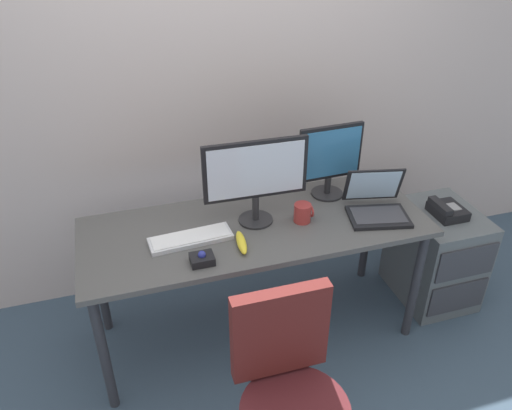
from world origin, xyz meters
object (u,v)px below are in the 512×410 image
Objects in this scene: monitor_side at (330,158)px; banana at (241,242)px; file_cabinet at (435,255)px; trackball_mouse at (202,259)px; coffee_mug at (303,213)px; laptop at (376,205)px; office_chair at (289,409)px; desk_phone at (447,210)px; keyboard at (191,238)px; monitor_main at (256,175)px.

banana is (-0.60, -0.33, -0.21)m from monitor_side.
file_cabinet is 5.54× the size of trackball_mouse.
laptop is at bearing -6.35° from coffee_mug.
coffee_mug is at bearing -178.30° from file_cabinet.
office_chair is at bearing -134.54° from laptop.
desk_phone is 1.99× the size of coffee_mug.
coffee_mug is at bearing 17.87° from banana.
keyboard is at bearing -165.29° from monitor_side.
monitor_main is (0.13, 0.90, 0.60)m from office_chair.
laptop is at bearing 5.45° from banana.
office_chair is at bearing -71.80° from trackball_mouse.
monitor_side is at bearing 122.60° from laptop.
trackball_mouse is at bearing -153.30° from monitor_side.
office_chair is 9.37× the size of coffee_mug.
office_chair is at bearing -74.64° from keyboard.
monitor_side reaches higher than laptop.
monitor_side is at bearing 16.90° from monitor_main.
coffee_mug is (0.23, -0.07, -0.22)m from monitor_main.
file_cabinet is 1.45× the size of monitor_side.
office_chair is at bearing -120.05° from monitor_side.
file_cabinet is at bearing 8.36° from trackball_mouse.
keyboard is 0.26m from banana.
coffee_mug is at bearing 0.22° from keyboard.
keyboard is at bearing 177.56° from laptop.
monitor_side is at bearing 163.21° from desk_phone.
office_chair is 2.25× the size of keyboard.
monitor_side is 3.81× the size of trackball_mouse.
monitor_main is at bearing 81.61° from office_chair.
office_chair is 0.92m from keyboard.
monitor_side is (-0.68, 0.20, 0.34)m from desk_phone.
desk_phone is at bearing 33.19° from office_chair.
monitor_side is at bearing 42.41° from coffee_mug.
laptop reaches higher than keyboard.
keyboard is at bearing -179.78° from coffee_mug.
monitor_main reaches higher than trackball_mouse.
banana reaches higher than file_cabinet.
desk_phone is 0.48× the size of monitor_side.
file_cabinet is at bearing 6.44° from banana.
coffee_mug is 0.39m from banana.
office_chair reaches higher than trackball_mouse.
trackball_mouse reaches higher than banana.
coffee_mug is 0.53× the size of banana.
laptop is (-0.52, -0.07, 0.50)m from file_cabinet.
file_cabinet is 1.67× the size of laptop.
coffee_mug reaches higher than keyboard.
office_chair is 0.98m from coffee_mug.
monitor_side reaches higher than desk_phone.
monitor_main reaches higher than coffee_mug.
monitor_side reaches higher than file_cabinet.
coffee_mug reaches higher than trackball_mouse.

